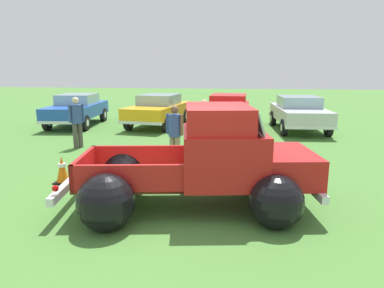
# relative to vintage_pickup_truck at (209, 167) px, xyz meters

# --- Properties ---
(ground_plane) EXTENTS (80.00, 80.00, 0.00)m
(ground_plane) POSITION_rel_vintage_pickup_truck_xyz_m (-0.38, -0.06, -0.76)
(ground_plane) COLOR #477A33
(vintage_pickup_truck) EXTENTS (4.85, 3.29, 1.96)m
(vintage_pickup_truck) POSITION_rel_vintage_pickup_truck_xyz_m (0.00, 0.00, 0.00)
(vintage_pickup_truck) COLOR black
(vintage_pickup_truck) RESTS_ON ground
(show_car_0) EXTENTS (2.22, 4.41, 1.43)m
(show_car_0) POSITION_rel_vintage_pickup_truck_xyz_m (-6.80, 8.89, 0.02)
(show_car_0) COLOR black
(show_car_0) RESTS_ON ground
(show_car_1) EXTENTS (2.45, 4.36, 1.43)m
(show_car_1) POSITION_rel_vintage_pickup_truck_xyz_m (-3.05, 9.15, 0.02)
(show_car_1) COLOR black
(show_car_1) RESTS_ON ground
(show_car_2) EXTENTS (2.03, 4.73, 1.43)m
(show_car_2) POSITION_rel_vintage_pickup_truck_xyz_m (0.09, 9.52, 0.03)
(show_car_2) COLOR black
(show_car_2) RESTS_ON ground
(show_car_3) EXTENTS (2.13, 4.24, 1.43)m
(show_car_3) POSITION_rel_vintage_pickup_truck_xyz_m (3.09, 8.86, 0.02)
(show_car_3) COLOR black
(show_car_3) RESTS_ON ground
(spectator_0) EXTENTS (0.40, 0.54, 1.63)m
(spectator_0) POSITION_rel_vintage_pickup_truck_xyz_m (-0.54, 4.65, 0.17)
(spectator_0) COLOR #4C4742
(spectator_0) RESTS_ON ground
(spectator_1) EXTENTS (0.48, 0.48, 1.67)m
(spectator_1) POSITION_rel_vintage_pickup_truck_xyz_m (-4.71, 4.46, 0.20)
(spectator_1) COLOR #4C4742
(spectator_1) RESTS_ON ground
(spectator_2) EXTENTS (0.53, 0.44, 1.62)m
(spectator_2) POSITION_rel_vintage_pickup_truck_xyz_m (-1.15, 2.82, 0.16)
(spectator_2) COLOR gray
(spectator_2) RESTS_ON ground
(lane_cone_0) EXTENTS (0.36, 0.36, 0.63)m
(lane_cone_0) POSITION_rel_vintage_pickup_truck_xyz_m (-3.44, 0.93, -0.45)
(lane_cone_0) COLOR black
(lane_cone_0) RESTS_ON ground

